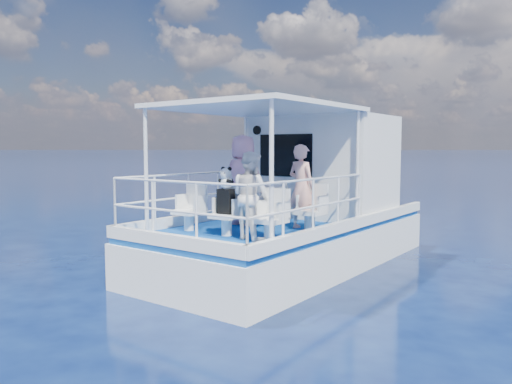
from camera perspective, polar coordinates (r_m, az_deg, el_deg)
ground at (r=9.69m, az=0.88°, el=-9.32°), size 2000.00×2000.00×0.00m
hull at (r=10.50m, az=4.08°, el=-8.22°), size 3.00×7.00×1.60m
deck at (r=10.34m, az=4.11°, el=-3.63°), size 2.90×6.90×0.10m
cabin at (r=11.35m, az=7.66°, el=2.94°), size 2.85×2.00×2.20m
canopy at (r=9.26m, az=0.17°, el=9.60°), size 3.00×3.20×0.08m
canopy_posts at (r=9.20m, az=-0.01°, el=2.52°), size 2.77×2.97×2.20m
railings at (r=8.98m, az=-1.24°, el=-1.38°), size 2.84×3.59×1.00m
seat_port_fwd at (r=10.18m, az=-2.59°, el=-2.39°), size 0.48×0.46×0.38m
seat_center_fwd at (r=9.64m, az=1.58°, el=-2.80°), size 0.48×0.46×0.38m
seat_stbd_fwd at (r=9.16m, az=6.21°, el=-3.23°), size 0.48×0.46×0.38m
seat_port_aft at (r=9.21m, az=-7.69°, el=-3.20°), size 0.48×0.46×0.38m
seat_center_aft at (r=8.62m, az=-3.38°, el=-3.73°), size 0.48×0.46×0.38m
seat_stbd_aft at (r=8.08m, az=1.55°, el=-4.31°), size 0.48×0.46×0.38m
passenger_port_fwd at (r=9.78m, az=-1.48°, el=1.39°), size 0.71×0.55×1.76m
passenger_stbd_fwd at (r=9.29m, az=5.22°, el=0.59°), size 0.63×0.46×1.57m
passenger_stbd_aft at (r=8.18m, az=-0.63°, el=-0.42°), size 0.80×0.68×1.45m
backpack_port at (r=10.06m, az=-2.79°, el=-0.10°), size 0.34×0.19×0.45m
backpack_center at (r=8.55m, az=-3.48°, el=-1.08°), size 0.28×0.16×0.43m
compact_camera at (r=10.04m, az=-2.83°, el=1.34°), size 0.09×0.06×0.06m
panda at (r=8.51m, az=-3.40°, el=1.60°), size 0.25×0.20×0.38m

